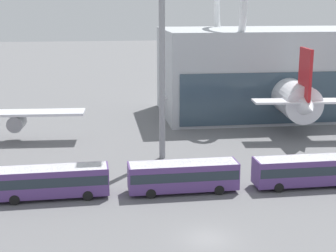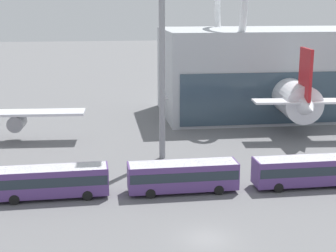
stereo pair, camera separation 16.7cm
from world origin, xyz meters
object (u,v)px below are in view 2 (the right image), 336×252
airliner_at_gate_far (278,89)px  shuttle_bus_3 (306,170)px  shuttle_bus_1 (51,180)px  shuttle_bus_2 (183,175)px  floodlight_mast (162,21)px

airliner_at_gate_far → shuttle_bus_3: airliner_at_gate_far is taller
shuttle_bus_1 → shuttle_bus_2: size_ratio=1.00×
shuttle_bus_2 → shuttle_bus_3: (13.04, -0.10, 0.00)m
shuttle_bus_2 → floodlight_mast: size_ratio=0.38×
floodlight_mast → shuttle_bus_1: bearing=-136.5°
airliner_at_gate_far → shuttle_bus_1: bearing=138.4°
shuttle_bus_1 → shuttle_bus_3: size_ratio=1.00×
airliner_at_gate_far → shuttle_bus_1: airliner_at_gate_far is taller
shuttle_bus_3 → floodlight_mast: 23.47m
airliner_at_gate_far → shuttle_bus_2: 38.70m
shuttle_bus_3 → shuttle_bus_2: bearing=179.0°
shuttle_bus_1 → floodlight_mast: (12.44, 11.79, 14.79)m
shuttle_bus_1 → floodlight_mast: floodlight_mast is taller
shuttle_bus_3 → floodlight_mast: floodlight_mast is taller
shuttle_bus_2 → shuttle_bus_3: bearing=-1.1°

